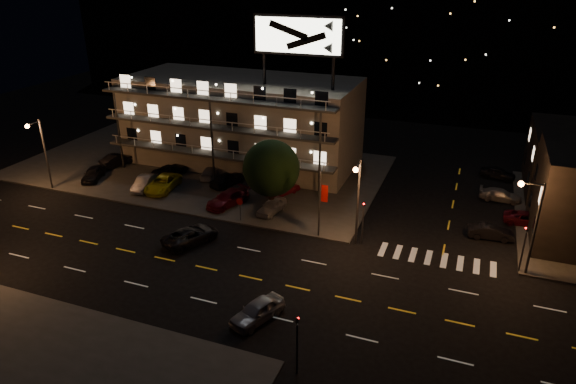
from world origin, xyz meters
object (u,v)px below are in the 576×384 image
(road_car_west, at_px, (191,235))
(lot_car_7, at_px, (211,172))
(lot_car_4, at_px, (272,206))
(side_car_0, at_px, (491,232))
(lot_car_2, at_px, (163,183))
(road_car_east, at_px, (257,311))
(tree, at_px, (271,170))

(road_car_west, bearing_deg, lot_car_7, -43.16)
(lot_car_4, distance_m, road_car_west, 9.18)
(lot_car_4, relative_size, lot_car_7, 0.94)
(lot_car_4, xyz_separation_m, road_car_west, (-4.54, -7.98, -0.10))
(side_car_0, distance_m, road_car_west, 27.13)
(lot_car_2, xyz_separation_m, lot_car_4, (13.36, -0.98, -0.08))
(lot_car_7, xyz_separation_m, road_car_east, (15.71, -22.00, -0.02))
(lot_car_4, bearing_deg, tree, 125.08)
(lot_car_7, bearing_deg, road_car_west, 100.70)
(lot_car_2, xyz_separation_m, road_car_west, (8.83, -8.96, -0.17))
(tree, distance_m, lot_car_7, 12.02)
(lot_car_2, bearing_deg, lot_car_7, 51.36)
(road_car_east, bearing_deg, tree, 130.91)
(tree, distance_m, lot_car_4, 3.74)
(lot_car_7, bearing_deg, tree, 139.47)
(tree, bearing_deg, road_car_west, -116.63)
(road_car_east, relative_size, road_car_west, 0.83)
(lot_car_7, xyz_separation_m, side_car_0, (30.77, -3.75, -0.10))
(lot_car_2, distance_m, road_car_east, 25.29)
(lot_car_7, bearing_deg, lot_car_2, 47.31)
(lot_car_7, bearing_deg, road_car_east, 114.26)
(lot_car_4, bearing_deg, road_car_west, -110.79)
(tree, height_order, lot_car_2, tree)
(tree, xyz_separation_m, lot_car_7, (-9.96, 5.58, -3.75))
(lot_car_2, bearing_deg, lot_car_4, -11.43)
(road_car_west, bearing_deg, tree, -91.77)
(lot_car_2, bearing_deg, road_car_west, -52.66)
(lot_car_2, xyz_separation_m, side_car_0, (33.91, 1.38, -0.24))
(lot_car_7, relative_size, road_car_west, 0.81)
(side_car_0, bearing_deg, tree, 88.16)
(lot_car_4, distance_m, road_car_east, 16.80)
(road_car_east, xyz_separation_m, road_car_west, (-10.02, 7.90, -0.01))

